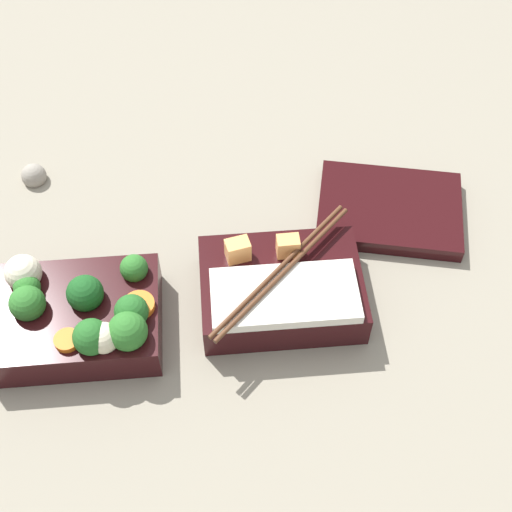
{
  "coord_description": "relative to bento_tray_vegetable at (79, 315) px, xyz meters",
  "views": [
    {
      "loc": [
        0.06,
        -0.43,
        0.67
      ],
      "look_at": [
        0.1,
        0.04,
        0.04
      ],
      "focal_mm": 50.0,
      "sensor_mm": 36.0,
      "label": 1
    }
  ],
  "objects": [
    {
      "name": "bento_tray_rice",
      "position": [
        0.22,
        0.02,
        -0.01
      ],
      "size": [
        0.18,
        0.17,
        0.07
      ],
      "color": "black",
      "rests_on": "ground_plane"
    },
    {
      "name": "ground_plane",
      "position": [
        0.09,
        0.01,
        -0.03
      ],
      "size": [
        3.0,
        3.0,
        0.0
      ],
      "primitive_type": "plane",
      "color": "gray"
    },
    {
      "name": "bento_tray_vegetable",
      "position": [
        0.0,
        0.0,
        0.0
      ],
      "size": [
        0.18,
        0.13,
        0.08
      ],
      "color": "black",
      "rests_on": "ground_plane"
    },
    {
      "name": "pebble_1",
      "position": [
        -0.08,
        0.23,
        -0.02
      ],
      "size": [
        0.03,
        0.03,
        0.03
      ],
      "primitive_type": "sphere",
      "color": "gray",
      "rests_on": "ground_plane"
    },
    {
      "name": "bento_lid",
      "position": [
        0.36,
        0.14,
        -0.02
      ],
      "size": [
        0.2,
        0.16,
        0.02
      ],
      "primitive_type": "cube",
      "rotation": [
        0.0,
        0.0,
        -0.22
      ],
      "color": "black",
      "rests_on": "ground_plane"
    }
  ]
}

